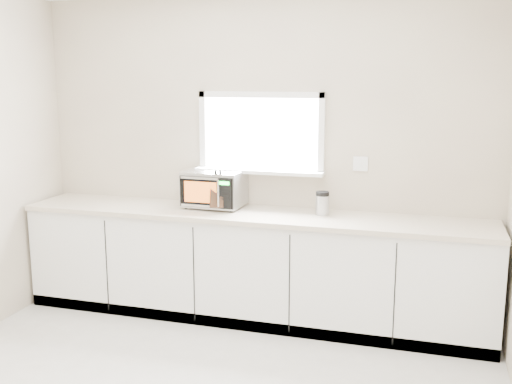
% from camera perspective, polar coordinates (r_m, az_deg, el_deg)
% --- Properties ---
extents(back_wall, '(4.00, 0.17, 2.70)m').
position_cam_1_polar(back_wall, '(5.16, 0.52, 3.57)').
color(back_wall, beige).
rests_on(back_wall, ground).
extents(cabinets, '(3.92, 0.60, 0.88)m').
position_cam_1_polar(cabinets, '(5.09, -0.43, -7.22)').
color(cabinets, white).
rests_on(cabinets, ground).
extents(countertop, '(3.92, 0.64, 0.04)m').
position_cam_1_polar(countertop, '(4.95, -0.47, -2.19)').
color(countertop, beige).
rests_on(countertop, cabinets).
extents(microwave, '(0.50, 0.42, 0.32)m').
position_cam_1_polar(microwave, '(5.14, -3.99, 0.38)').
color(microwave, black).
rests_on(microwave, countertop).
extents(knife_block, '(0.15, 0.25, 0.34)m').
position_cam_1_polar(knife_block, '(5.01, -3.57, -0.09)').
color(knife_block, '#412817').
rests_on(knife_block, countertop).
extents(cutting_board, '(0.28, 0.07, 0.27)m').
position_cam_1_polar(cutting_board, '(5.31, -4.82, 0.40)').
color(cutting_board, '#AA6A42').
rests_on(cutting_board, countertop).
extents(coffee_grinder, '(0.14, 0.14, 0.19)m').
position_cam_1_polar(coffee_grinder, '(4.88, 6.34, -1.04)').
color(coffee_grinder, '#AFB1B6').
rests_on(coffee_grinder, countertop).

